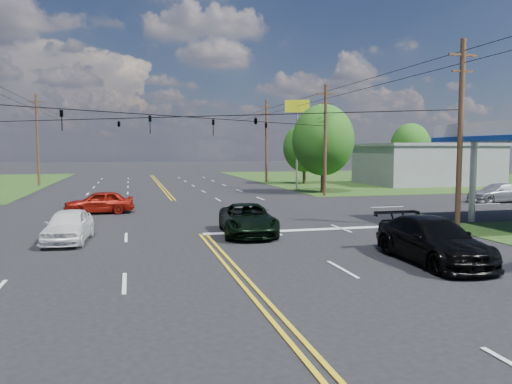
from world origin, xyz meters
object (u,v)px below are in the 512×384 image
object	(u,v)px
retail_ne	(426,165)
pole_left_far	(38,139)
tree_right_a	(323,140)
tree_right_b	(304,148)
suv_black	(433,240)
pole_ne	(325,139)
pickup_white	(68,226)
pickup_dkgreen	(248,219)
pole_se	(460,131)
tree_far_r	(410,146)
pole_right_far	(266,140)

from	to	relation	value
retail_ne	pole_left_far	world-z (taller)	pole_left_far
retail_ne	tree_right_a	size ratio (longest dim) A/B	1.71
tree_right_b	suv_black	world-z (taller)	tree_right_b
pole_ne	tree_right_a	size ratio (longest dim) A/B	1.16
pickup_white	suv_black	bearing A→B (deg)	-24.60
pickup_dkgreen	pickup_white	xyz separation A→B (m)	(-7.92, 0.02, -0.00)
pole_se	pickup_white	distance (m)	19.35
pole_se	pickup_dkgreen	world-z (taller)	pole_se
retail_ne	pickup_dkgreen	size ratio (longest dim) A/B	2.70
pole_ne	retail_ne	bearing A→B (deg)	32.91
pole_se	tree_far_r	distance (m)	44.30
pole_ne	tree_right_a	distance (m)	3.16
retail_ne	pole_se	world-z (taller)	pole_se
pickup_dkgreen	retail_ne	bearing A→B (deg)	51.39
tree_right_a	pickup_dkgreen	world-z (taller)	tree_right_a
pole_left_far	retail_ne	bearing A→B (deg)	-10.54
pole_ne	tree_far_r	distance (m)	29.70
pickup_dkgreen	suv_black	xyz separation A→B (m)	(5.01, -7.26, 0.07)
tree_right_a	retail_ne	bearing A→B (deg)	26.57
tree_right_b	pickup_white	bearing A→B (deg)	-124.57
pole_left_far	pole_ne	bearing A→B (deg)	-36.16
retail_ne	pickup_white	bearing A→B (deg)	-141.56
pole_ne	suv_black	distance (m)	25.79
pole_ne	pickup_white	xyz separation A→B (m)	(-18.88, -17.48, -4.20)
tree_far_r	pickup_white	distance (m)	55.55
pickup_dkgreen	pole_right_far	bearing A→B (deg)	79.13
retail_ne	pickup_dkgreen	distance (m)	39.95
retail_ne	suv_black	xyz separation A→B (m)	(-22.95, -35.76, -1.41)
tree_right_b	suv_black	xyz separation A→B (m)	(-9.45, -39.76, -3.43)
retail_ne	tree_right_b	bearing A→B (deg)	163.50
retail_ne	pole_ne	size ratio (longest dim) A/B	1.47
pole_right_far	pickup_white	xyz separation A→B (m)	(-18.88, -36.48, -4.45)
tree_right_b	pickup_dkgreen	distance (m)	35.74
tree_right_a	pickup_dkgreen	distance (m)	24.09
tree_far_r	tree_right_a	bearing A→B (deg)	-138.01
pole_se	tree_far_r	bearing A→B (deg)	61.70
pole_right_far	pickup_white	distance (m)	41.32
pole_ne	tree_right_a	xyz separation A→B (m)	(1.00, 3.00, -0.05)
pickup_dkgreen	pickup_white	world-z (taller)	pickup_dkgreen
tree_right_b	tree_right_a	bearing A→B (deg)	-101.77
retail_ne	pole_ne	bearing A→B (deg)	-147.09
tree_right_b	tree_far_r	bearing A→B (deg)	18.92
retail_ne	tree_far_r	xyz separation A→B (m)	(4.00, 10.00, 2.34)
tree_right_b	pickup_white	distance (m)	39.60
pickup_dkgreen	tree_far_r	bearing A→B (deg)	56.15
pole_ne	tree_far_r	xyz separation A→B (m)	(21.00, 21.00, -0.37)
pickup_white	tree_right_b	bearing A→B (deg)	60.18
suv_black	tree_right_a	bearing A→B (deg)	76.59
tree_right_a	pickup_white	distance (m)	28.85
retail_ne	pole_left_far	size ratio (longest dim) A/B	1.40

